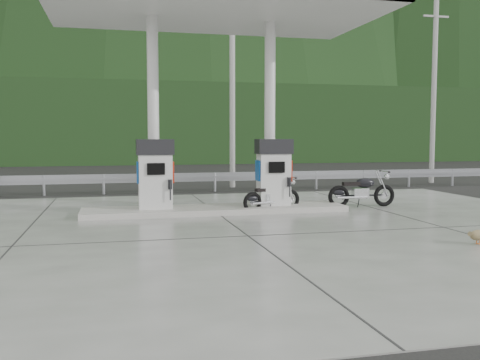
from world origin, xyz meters
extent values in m
plane|color=black|center=(0.00, 0.00, 0.00)|extent=(160.00, 160.00, 0.00)
cube|color=slate|center=(0.00, 0.00, 0.01)|extent=(18.00, 14.00, 0.02)
cube|color=gray|center=(0.00, 2.50, 0.10)|extent=(7.00, 1.40, 0.15)
cylinder|color=silver|center=(-1.60, 2.90, 2.67)|extent=(0.30, 0.30, 5.00)
cylinder|color=silver|center=(1.60, 2.90, 2.67)|extent=(0.30, 0.30, 5.00)
cube|color=white|center=(0.00, 2.50, 5.37)|extent=(8.50, 5.00, 0.40)
cube|color=black|center=(0.00, 11.50, 0.00)|extent=(60.00, 7.00, 0.01)
cylinder|color=#989893|center=(2.00, 9.50, 4.00)|extent=(0.22, 0.22, 8.00)
cylinder|color=#989893|center=(11.00, 9.50, 4.00)|extent=(0.22, 0.22, 8.00)
cube|color=black|center=(0.00, 30.00, 3.00)|extent=(80.00, 6.00, 6.00)
camera|label=1|loc=(-2.64, -11.41, 2.04)|focal=40.00mm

